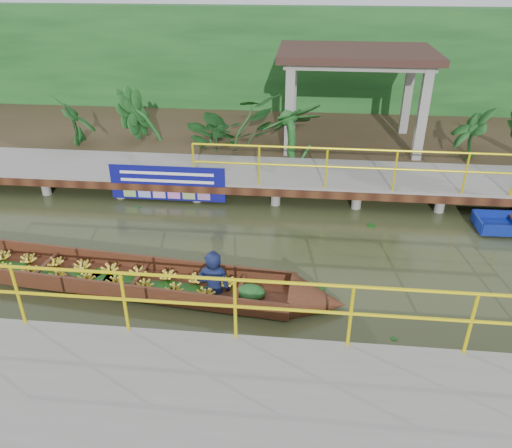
# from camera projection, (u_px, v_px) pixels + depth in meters

# --- Properties ---
(ground) EXTENTS (80.00, 80.00, 0.00)m
(ground) POSITION_uv_depth(u_px,v_px,m) (218.00, 259.00, 10.27)
(ground) COLOR #2E3319
(ground) RESTS_ON ground
(land_strip) EXTENTS (30.00, 8.00, 0.45)m
(land_strip) POSITION_uv_depth(u_px,v_px,m) (255.00, 134.00, 16.74)
(land_strip) COLOR #35281A
(land_strip) RESTS_ON ground
(far_dock) EXTENTS (16.00, 2.06, 1.66)m
(far_dock) POSITION_uv_depth(u_px,v_px,m) (240.00, 174.00, 13.05)
(far_dock) COLOR slate
(far_dock) RESTS_ON ground
(near_dock) EXTENTS (18.00, 2.40, 1.73)m
(near_dock) POSITION_uv_depth(u_px,v_px,m) (240.00, 419.00, 6.37)
(near_dock) COLOR slate
(near_dock) RESTS_ON ground
(pavilion) EXTENTS (4.40, 3.00, 3.00)m
(pavilion) POSITION_uv_depth(u_px,v_px,m) (356.00, 63.00, 14.19)
(pavilion) COLOR slate
(pavilion) RESTS_ON ground
(foliage_backdrop) EXTENTS (30.00, 0.80, 4.00)m
(foliage_backdrop) POSITION_uv_depth(u_px,v_px,m) (262.00, 66.00, 18.08)
(foliage_backdrop) COLOR #143F17
(foliage_backdrop) RESTS_ON ground
(vendor_boat) EXTENTS (9.70, 1.89, 2.13)m
(vendor_boat) POSITION_uv_depth(u_px,v_px,m) (107.00, 272.00, 9.45)
(vendor_boat) COLOR #38180F
(vendor_boat) RESTS_ON ground
(blue_banner) EXTENTS (2.89, 0.04, 0.90)m
(blue_banner) POSITION_uv_depth(u_px,v_px,m) (167.00, 183.00, 12.33)
(blue_banner) COLOR navy
(blue_banner) RESTS_ON ground
(tropical_plants) EXTENTS (14.25, 1.25, 1.56)m
(tropical_plants) POSITION_uv_depth(u_px,v_px,m) (286.00, 126.00, 14.23)
(tropical_plants) COLOR #143F17
(tropical_plants) RESTS_ON ground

